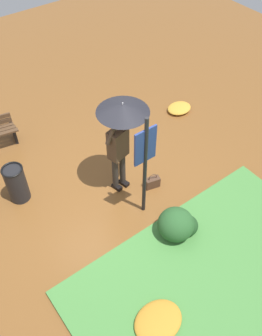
{
  "coord_description": "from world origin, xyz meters",
  "views": [
    {
      "loc": [
        -2.61,
        -4.07,
        5.87
      ],
      "look_at": [
        0.2,
        -0.29,
        0.85
      ],
      "focal_mm": 39.54,
      "sensor_mm": 36.0,
      "label": 1
    }
  ],
  "objects": [
    {
      "name": "ground_plane",
      "position": [
        0.0,
        0.0,
        0.0
      ],
      "size": [
        18.0,
        18.0,
        0.0
      ],
      "primitive_type": "plane",
      "color": "brown"
    },
    {
      "name": "handbag",
      "position": [
        0.72,
        -0.33,
        0.13
      ],
      "size": [
        0.32,
        0.21,
        0.37
      ],
      "color": "#4C3323",
      "rests_on": "ground_plane"
    },
    {
      "name": "grass_verge",
      "position": [
        0.25,
        -3.09,
        0.03
      ],
      "size": [
        4.8,
        4.0,
        0.05
      ],
      "color": "#47843D",
      "rests_on": "ground_plane"
    },
    {
      "name": "leaf_pile_near_person",
      "position": [
        -0.97,
        -2.57,
        0.09
      ],
      "size": [
        0.8,
        0.64,
        0.18
      ],
      "color": "#C68428",
      "rests_on": "ground_plane"
    },
    {
      "name": "leaf_pile_by_bench",
      "position": [
        2.87,
        1.24,
        0.07
      ],
      "size": [
        0.64,
        0.51,
        0.14
      ],
      "color": "gold",
      "rests_on": "ground_plane"
    },
    {
      "name": "shrub_cluster",
      "position": [
        0.37,
        -1.5,
        0.28
      ],
      "size": [
        0.73,
        0.67,
        0.6
      ],
      "color": "#285628",
      "rests_on": "ground_plane"
    },
    {
      "name": "person_with_umbrella",
      "position": [
        0.28,
        0.12,
        1.55
      ],
      "size": [
        0.96,
        0.96,
        2.04
      ],
      "color": "#2D2823",
      "rests_on": "ground_plane"
    },
    {
      "name": "trash_bin",
      "position": [
        -1.59,
        1.04,
        0.42
      ],
      "size": [
        0.42,
        0.42,
        0.83
      ],
      "color": "black",
      "rests_on": "ground_plane"
    },
    {
      "name": "info_sign_post",
      "position": [
        0.21,
        -0.68,
        1.44
      ],
      "size": [
        0.44,
        0.07,
        2.3
      ],
      "color": "black",
      "rests_on": "ground_plane"
    }
  ]
}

